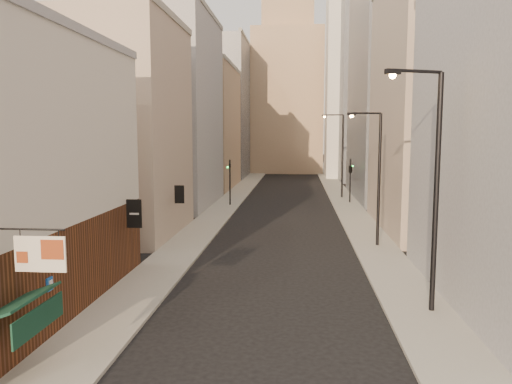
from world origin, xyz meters
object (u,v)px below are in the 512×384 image
object	(u,v)px
streetlamp_far	(340,151)
streetlamp_mid	(376,171)
traffic_light_right	(350,168)
clock_tower	(288,85)
streetlamp_near	(432,178)
traffic_light_left	(230,172)
white_tower	(350,71)

from	to	relation	value
streetlamp_far	streetlamp_mid	bearing A→B (deg)	-83.83
traffic_light_right	clock_tower	bearing A→B (deg)	-100.28
traffic_light_right	streetlamp_near	bearing A→B (deg)	69.75
streetlamp_far	traffic_light_left	xyz separation A→B (m)	(-12.30, -7.50, -2.07)
streetlamp_far	traffic_light_right	xyz separation A→B (m)	(0.75, -4.55, -1.79)
streetlamp_mid	traffic_light_right	distance (m)	21.61
streetlamp_mid	streetlamp_near	bearing A→B (deg)	-100.70
streetlamp_near	streetlamp_mid	size ratio (longest dim) A/B	1.13
clock_tower	streetlamp_mid	xyz separation A→B (m)	(7.45, -68.91, -12.40)
white_tower	streetlamp_far	size ratio (longest dim) A/B	4.13
clock_tower	traffic_light_left	bearing A→B (deg)	-95.73
streetlamp_near	streetlamp_mid	distance (m)	12.82
traffic_light_left	traffic_light_right	xyz separation A→B (m)	(13.05, 2.95, 0.28)
traffic_light_left	clock_tower	bearing A→B (deg)	-116.63
streetlamp_far	clock_tower	bearing A→B (deg)	105.34
white_tower	streetlamp_mid	world-z (taller)	white_tower
streetlamp_near	traffic_light_left	distance (m)	34.01
streetlamp_near	streetlamp_far	distance (m)	38.93
white_tower	streetlamp_near	size ratio (longest dim) A/B	4.02
clock_tower	traffic_light_right	size ratio (longest dim) A/B	8.98
white_tower	traffic_light_left	size ratio (longest dim) A/B	8.30
traffic_light_right	streetlamp_far	bearing A→B (deg)	-100.50
clock_tower	white_tower	size ratio (longest dim) A/B	1.08
streetlamp_mid	traffic_light_right	world-z (taller)	streetlamp_mid
white_tower	traffic_light_right	world-z (taller)	white_tower
clock_tower	traffic_light_left	distance (m)	52.44
white_tower	streetlamp_far	xyz separation A→B (m)	(-3.75, -28.79, -12.87)
streetlamp_near	traffic_light_left	world-z (taller)	streetlamp_near
clock_tower	white_tower	xyz separation A→B (m)	(11.00, -14.00, 0.97)
clock_tower	streetlamp_far	bearing A→B (deg)	-80.39
white_tower	traffic_light_left	bearing A→B (deg)	-113.85
streetlamp_mid	streetlamp_far	size ratio (longest dim) A/B	0.91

